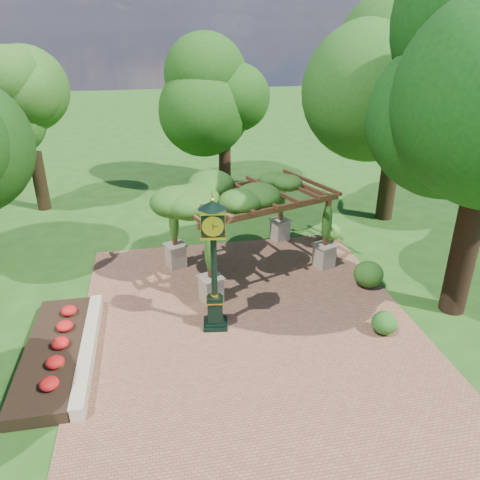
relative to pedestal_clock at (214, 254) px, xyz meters
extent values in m
plane|color=#1E4714|center=(0.99, -1.18, -2.44)|extent=(120.00, 120.00, 0.00)
cube|color=brown|center=(0.99, -0.18, -2.42)|extent=(10.00, 12.00, 0.04)
cube|color=#C6B793|center=(-3.61, -0.68, -2.24)|extent=(0.35, 5.00, 0.40)
cube|color=red|center=(-4.51, -0.68, -2.26)|extent=(1.50, 5.00, 0.36)
cube|color=black|center=(0.00, 0.00, -2.34)|extent=(0.79, 0.79, 0.11)
cube|color=black|center=(0.00, 0.00, -1.86)|extent=(0.50, 0.50, 0.80)
cube|color=gold|center=(0.00, 0.00, -1.51)|extent=(0.56, 0.56, 0.04)
cylinder|color=black|center=(0.00, 0.00, -0.35)|extent=(0.20, 0.20, 2.05)
cube|color=black|center=(0.00, 0.00, 0.98)|extent=(0.70, 0.70, 0.62)
cylinder|color=beige|center=(-0.04, -0.31, 0.98)|extent=(0.53, 0.09, 0.53)
cone|color=black|center=(0.00, 0.00, 1.47)|extent=(0.89, 0.89, 0.22)
sphere|color=gold|center=(0.00, 0.00, 1.61)|extent=(0.12, 0.12, 0.12)
cube|color=tan|center=(0.06, 1.40, -1.97)|extent=(0.79, 0.79, 0.85)
cube|color=#53341C|center=(0.06, 1.40, -0.62)|extent=(0.19, 0.19, 1.75)
cube|color=tan|center=(4.49, 3.06, -1.97)|extent=(0.79, 0.79, 0.85)
cube|color=#53341C|center=(4.49, 3.06, -0.62)|extent=(0.19, 0.19, 1.75)
cube|color=tan|center=(-0.93, 4.07, -1.97)|extent=(0.79, 0.79, 0.85)
cube|color=#53341C|center=(-0.93, 4.07, -0.62)|extent=(0.19, 0.19, 1.75)
cube|color=tan|center=(3.50, 5.72, -1.97)|extent=(0.79, 0.79, 0.85)
cube|color=#53341C|center=(3.50, 5.72, -0.62)|extent=(0.19, 0.19, 1.75)
cube|color=#53341C|center=(2.28, 2.23, 0.33)|extent=(5.19, 2.04, 0.21)
cube|color=#53341C|center=(1.28, 4.89, 0.33)|extent=(5.19, 2.04, 0.21)
ellipsoid|color=#265117|center=(1.78, 3.56, 0.59)|extent=(6.34, 5.11, 0.95)
cube|color=gray|center=(2.03, 8.65, -2.38)|extent=(0.75, 0.75, 0.11)
cylinder|color=gray|center=(2.03, 8.65, -1.90)|extent=(0.38, 0.38, 0.97)
cylinder|color=gray|center=(2.03, 8.65, -1.39)|extent=(0.71, 0.71, 0.05)
ellipsoid|color=#205418|center=(4.81, -1.24, -2.06)|extent=(0.96, 0.96, 0.66)
ellipsoid|color=#255317|center=(5.50, 1.41, -1.94)|extent=(1.09, 1.09, 0.91)
ellipsoid|color=#356B1F|center=(5.59, 5.26, -2.03)|extent=(1.07, 1.07, 0.74)
cylinder|color=black|center=(-7.01, 11.45, -1.02)|extent=(0.62, 0.62, 2.83)
ellipsoid|color=#285217|center=(-7.01, 11.45, 2.64)|extent=(3.66, 3.66, 4.48)
cylinder|color=#341E14|center=(2.37, 13.57, -1.05)|extent=(0.67, 0.67, 2.77)
ellipsoid|color=#1A4210|center=(2.37, 13.57, 2.52)|extent=(4.55, 4.55, 4.38)
cylinder|color=black|center=(8.98, 7.31, -0.59)|extent=(0.76, 0.76, 3.70)
ellipsoid|color=#204F16|center=(8.98, 7.31, 4.18)|extent=(5.86, 5.86, 5.84)
cylinder|color=black|center=(7.56, -0.41, -0.51)|extent=(0.78, 0.78, 3.86)
camera|label=1|loc=(-1.38, -11.67, 5.83)|focal=35.00mm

